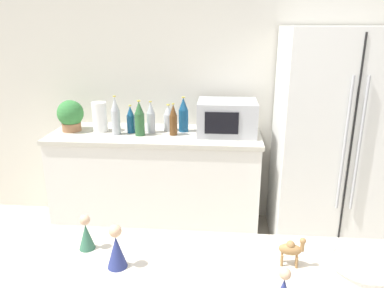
% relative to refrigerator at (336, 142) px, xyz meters
% --- Properties ---
extents(wall_back, '(8.00, 0.06, 2.55)m').
position_rel_refrigerator_xyz_m(wall_back, '(-1.09, 0.40, 0.39)').
color(wall_back, silver).
rests_on(wall_back, ground_plane).
extents(back_counter, '(1.77, 0.63, 0.90)m').
position_rel_refrigerator_xyz_m(back_counter, '(-1.47, 0.07, -0.43)').
color(back_counter, white).
rests_on(back_counter, ground_plane).
extents(refrigerator, '(0.92, 0.73, 1.76)m').
position_rel_refrigerator_xyz_m(refrigerator, '(0.00, 0.00, 0.00)').
color(refrigerator, white).
rests_on(refrigerator, ground_plane).
extents(potted_plant, '(0.22, 0.22, 0.27)m').
position_rel_refrigerator_xyz_m(potted_plant, '(-2.19, 0.08, 0.16)').
color(potted_plant, '#9E6B47').
rests_on(potted_plant, back_counter).
extents(paper_towel_roll, '(0.12, 0.12, 0.25)m').
position_rel_refrigerator_xyz_m(paper_towel_roll, '(-1.94, 0.08, 0.14)').
color(paper_towel_roll, white).
rests_on(paper_towel_roll, back_counter).
extents(microwave, '(0.48, 0.37, 0.28)m').
position_rel_refrigerator_xyz_m(microwave, '(-0.87, 0.09, 0.16)').
color(microwave, '#B2B5BA').
rests_on(microwave, back_counter).
extents(back_bottle_0, '(0.08, 0.08, 0.30)m').
position_rel_refrigerator_xyz_m(back_bottle_0, '(-1.23, 0.14, 0.16)').
color(back_bottle_0, navy).
rests_on(back_bottle_0, back_counter).
extents(back_bottle_1, '(0.08, 0.08, 0.29)m').
position_rel_refrigerator_xyz_m(back_bottle_1, '(-1.58, -0.01, 0.16)').
color(back_bottle_1, '#2D6033').
rests_on(back_bottle_1, back_counter).
extents(back_bottle_2, '(0.07, 0.07, 0.32)m').
position_rel_refrigerator_xyz_m(back_bottle_2, '(-1.78, 0.01, 0.17)').
color(back_bottle_2, '#B2B7BC').
rests_on(back_bottle_2, back_counter).
extents(back_bottle_3, '(0.06, 0.06, 0.27)m').
position_rel_refrigerator_xyz_m(back_bottle_3, '(-1.31, 0.02, 0.14)').
color(back_bottle_3, brown).
rests_on(back_bottle_3, back_counter).
extents(back_bottle_4, '(0.08, 0.08, 0.23)m').
position_rel_refrigerator_xyz_m(back_bottle_4, '(-1.37, 0.15, 0.13)').
color(back_bottle_4, '#B2B7BC').
rests_on(back_bottle_4, back_counter).
extents(back_bottle_5, '(0.07, 0.07, 0.27)m').
position_rel_refrigerator_xyz_m(back_bottle_5, '(-1.50, 0.08, 0.15)').
color(back_bottle_5, '#B2B7BC').
rests_on(back_bottle_5, back_counter).
extents(back_bottle_6, '(0.07, 0.07, 0.24)m').
position_rel_refrigerator_xyz_m(back_bottle_6, '(-1.67, 0.06, 0.13)').
color(back_bottle_6, navy).
rests_on(back_bottle_6, back_counter).
extents(fruit_bowl, '(0.24, 0.24, 0.05)m').
position_rel_refrigerator_xyz_m(fruit_bowl, '(-0.42, -1.83, 0.13)').
color(fruit_bowl, white).
rests_on(fruit_bowl, bar_counter).
extents(camel_figurine, '(0.09, 0.05, 0.11)m').
position_rel_refrigerator_xyz_m(camel_figurine, '(-0.66, -1.80, 0.17)').
color(camel_figurine, olive).
rests_on(camel_figurine, bar_counter).
extents(wise_man_figurine_blue, '(0.06, 0.06, 0.14)m').
position_rel_refrigerator_xyz_m(wise_man_figurine_blue, '(-1.39, -1.76, 0.16)').
color(wise_man_figurine_blue, '#33664C').
rests_on(wise_man_figurine_blue, bar_counter).
extents(wise_man_figurine_purple, '(0.07, 0.07, 0.16)m').
position_rel_refrigerator_xyz_m(wise_man_figurine_purple, '(-1.25, -1.86, 0.17)').
color(wise_man_figurine_purple, navy).
rests_on(wise_man_figurine_purple, bar_counter).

